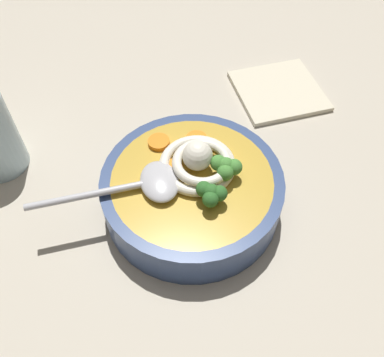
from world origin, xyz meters
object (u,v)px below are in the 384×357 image
at_px(noodle_pile, 199,162).
at_px(folded_napkin, 278,91).
at_px(soup_bowl, 192,191).
at_px(soup_spoon, 148,183).

bearing_deg(noodle_pile, folded_napkin, 63.30).
distance_m(noodle_pile, folded_napkin, 0.24).
xyz_separation_m(soup_bowl, soup_spoon, (-0.05, -0.02, 0.03)).
bearing_deg(soup_bowl, noodle_pile, 67.98).
bearing_deg(soup_spoon, noodle_pile, -169.12).
bearing_deg(folded_napkin, soup_spoon, -123.36).
distance_m(soup_bowl, soup_spoon, 0.06).
xyz_separation_m(noodle_pile, soup_spoon, (-0.05, -0.03, -0.00)).
relative_size(noodle_pile, folded_napkin, 0.78).
distance_m(noodle_pile, soup_spoon, 0.06).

